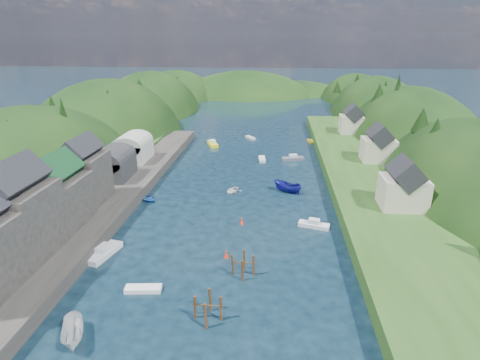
# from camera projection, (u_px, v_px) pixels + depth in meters

# --- Properties ---
(ground) EXTENTS (600.00, 600.00, 0.00)m
(ground) POSITION_uv_depth(u_px,v_px,m) (248.00, 164.00, 94.91)
(ground) COLOR black
(ground) RESTS_ON ground
(hillside_left) EXTENTS (44.00, 245.56, 52.00)m
(hillside_left) POSITION_uv_depth(u_px,v_px,m) (110.00, 161.00, 124.85)
(hillside_left) COLOR black
(hillside_left) RESTS_ON ground
(hillside_right) EXTENTS (36.00, 245.56, 48.00)m
(hillside_right) POSITION_uv_depth(u_px,v_px,m) (408.00, 167.00, 117.05)
(hillside_right) COLOR black
(hillside_right) RESTS_ON ground
(far_hills) EXTENTS (103.00, 68.00, 44.00)m
(far_hills) POSITION_uv_depth(u_px,v_px,m) (267.00, 114.00, 214.63)
(far_hills) COLOR black
(far_hills) RESTS_ON ground
(hill_trees) EXTENTS (91.51, 147.78, 12.84)m
(hill_trees) POSITION_uv_depth(u_px,v_px,m) (259.00, 107.00, 104.45)
(hill_trees) COLOR black
(hill_trees) RESTS_ON ground
(quay_left) EXTENTS (12.00, 110.00, 2.00)m
(quay_left) POSITION_uv_depth(u_px,v_px,m) (96.00, 208.00, 68.50)
(quay_left) COLOR #2D2B28
(quay_left) RESTS_ON ground
(terrace_left_grass) EXTENTS (12.00, 110.00, 2.50)m
(terrace_left_grass) POSITION_uv_depth(u_px,v_px,m) (57.00, 205.00, 69.00)
(terrace_left_grass) COLOR #234719
(terrace_left_grass) RESTS_ON ground
(quayside_buildings) EXTENTS (8.00, 35.84, 12.90)m
(quayside_buildings) POSITION_uv_depth(u_px,v_px,m) (33.00, 207.00, 53.85)
(quayside_buildings) COLOR #2D2B28
(quayside_buildings) RESTS_ON quay_left
(boat_sheds) EXTENTS (7.00, 21.00, 7.50)m
(boat_sheds) POSITION_uv_depth(u_px,v_px,m) (123.00, 153.00, 85.01)
(boat_sheds) COLOR #2D2D30
(boat_sheds) RESTS_ON quay_left
(terrace_right) EXTENTS (16.00, 120.00, 2.40)m
(terrace_right) POSITION_uv_depth(u_px,v_px,m) (365.00, 177.00, 83.03)
(terrace_right) COLOR #234719
(terrace_right) RESTS_ON ground
(right_bank_cottages) EXTENTS (9.00, 59.24, 8.41)m
(right_bank_cottages) POSITION_uv_depth(u_px,v_px,m) (374.00, 145.00, 89.00)
(right_bank_cottages) COLOR beige
(right_bank_cottages) RESTS_ON terrace_right
(piling_cluster_near) EXTENTS (3.37, 3.13, 3.48)m
(piling_cluster_near) POSITION_uv_depth(u_px,v_px,m) (208.00, 310.00, 42.84)
(piling_cluster_near) COLOR #382314
(piling_cluster_near) RESTS_ON ground
(piling_cluster_far) EXTENTS (3.18, 2.97, 3.48)m
(piling_cluster_far) POSITION_uv_depth(u_px,v_px,m) (243.00, 267.00, 50.85)
(piling_cluster_far) COLOR #382314
(piling_cluster_far) RESTS_ON ground
(channel_buoy_near) EXTENTS (0.70, 0.70, 1.10)m
(channel_buoy_near) POSITION_uv_depth(u_px,v_px,m) (226.00, 254.00, 55.03)
(channel_buoy_near) COLOR red
(channel_buoy_near) RESTS_ON ground
(channel_buoy_far) EXTENTS (0.70, 0.70, 1.10)m
(channel_buoy_far) POSITION_uv_depth(u_px,v_px,m) (242.00, 221.00, 64.76)
(channel_buoy_far) COLOR red
(channel_buoy_far) RESTS_ON ground
(moored_boats) EXTENTS (37.10, 94.13, 2.24)m
(moored_boats) POSITION_uv_depth(u_px,v_px,m) (225.00, 211.00, 68.27)
(moored_boats) COLOR silver
(moored_boats) RESTS_ON ground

